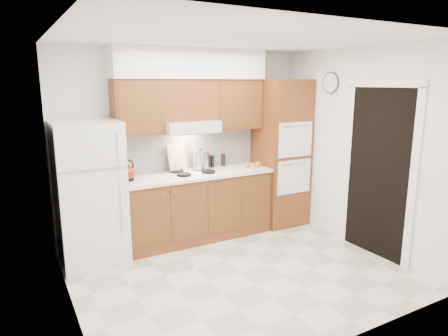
# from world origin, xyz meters

# --- Properties ---
(floor) EXTENTS (3.60, 3.60, 0.00)m
(floor) POSITION_xyz_m (0.00, 0.00, 0.00)
(floor) COLOR beige
(floor) RESTS_ON ground
(ceiling) EXTENTS (3.60, 3.60, 0.00)m
(ceiling) POSITION_xyz_m (0.00, 0.00, 2.60)
(ceiling) COLOR white
(ceiling) RESTS_ON wall_back
(wall_back) EXTENTS (3.60, 0.02, 2.60)m
(wall_back) POSITION_xyz_m (0.00, 1.50, 1.30)
(wall_back) COLOR white
(wall_back) RESTS_ON floor
(wall_left) EXTENTS (0.02, 3.00, 2.60)m
(wall_left) POSITION_xyz_m (-1.80, 0.00, 1.30)
(wall_left) COLOR white
(wall_left) RESTS_ON floor
(wall_right) EXTENTS (0.02, 3.00, 2.60)m
(wall_right) POSITION_xyz_m (1.80, 0.00, 1.30)
(wall_right) COLOR white
(wall_right) RESTS_ON floor
(fridge) EXTENTS (0.75, 0.72, 1.72)m
(fridge) POSITION_xyz_m (-1.41, 1.14, 0.86)
(fridge) COLOR white
(fridge) RESTS_ON floor
(base_cabinets) EXTENTS (2.11, 0.60, 0.90)m
(base_cabinets) POSITION_xyz_m (0.02, 1.20, 0.45)
(base_cabinets) COLOR brown
(base_cabinets) RESTS_ON floor
(countertop) EXTENTS (2.13, 0.62, 0.04)m
(countertop) POSITION_xyz_m (0.03, 1.19, 0.92)
(countertop) COLOR white
(countertop) RESTS_ON base_cabinets
(backsplash) EXTENTS (2.11, 0.03, 0.56)m
(backsplash) POSITION_xyz_m (0.02, 1.49, 1.22)
(backsplash) COLOR white
(backsplash) RESTS_ON countertop
(oven_cabinet) EXTENTS (0.70, 0.65, 2.20)m
(oven_cabinet) POSITION_xyz_m (1.44, 1.18, 1.10)
(oven_cabinet) COLOR brown
(oven_cabinet) RESTS_ON floor
(upper_cab_left) EXTENTS (0.63, 0.33, 0.70)m
(upper_cab_left) POSITION_xyz_m (-0.71, 1.33, 1.85)
(upper_cab_left) COLOR brown
(upper_cab_left) RESTS_ON wall_back
(upper_cab_right) EXTENTS (0.73, 0.33, 0.70)m
(upper_cab_right) POSITION_xyz_m (0.72, 1.33, 1.85)
(upper_cab_right) COLOR brown
(upper_cab_right) RESTS_ON wall_back
(range_hood) EXTENTS (0.75, 0.45, 0.15)m
(range_hood) POSITION_xyz_m (-0.02, 1.27, 1.57)
(range_hood) COLOR silver
(range_hood) RESTS_ON wall_back
(upper_cab_over_hood) EXTENTS (0.75, 0.33, 0.55)m
(upper_cab_over_hood) POSITION_xyz_m (-0.02, 1.33, 1.92)
(upper_cab_over_hood) COLOR brown
(upper_cab_over_hood) RESTS_ON range_hood
(soffit) EXTENTS (2.13, 0.36, 0.40)m
(soffit) POSITION_xyz_m (0.03, 1.32, 2.40)
(soffit) COLOR silver
(soffit) RESTS_ON wall_back
(cooktop) EXTENTS (0.74, 0.50, 0.01)m
(cooktop) POSITION_xyz_m (-0.02, 1.21, 0.95)
(cooktop) COLOR white
(cooktop) RESTS_ON countertop
(doorway) EXTENTS (0.02, 0.90, 2.10)m
(doorway) POSITION_xyz_m (1.79, -0.35, 1.05)
(doorway) COLOR black
(doorway) RESTS_ON floor
(wall_clock) EXTENTS (0.02, 0.30, 0.30)m
(wall_clock) POSITION_xyz_m (1.79, 0.55, 2.15)
(wall_clock) COLOR #3F3833
(wall_clock) RESTS_ON wall_right
(kettle) EXTENTS (0.22, 0.22, 0.18)m
(kettle) POSITION_xyz_m (-0.91, 1.21, 1.04)
(kettle) COLOR maroon
(kettle) RESTS_ON countertop
(cutting_board) EXTENTS (0.30, 0.16, 0.38)m
(cutting_board) POSITION_xyz_m (-0.17, 1.39, 1.14)
(cutting_board) COLOR tan
(cutting_board) RESTS_ON countertop
(stock_pot) EXTENTS (0.28, 0.28, 0.24)m
(stock_pot) POSITION_xyz_m (0.16, 1.34, 1.09)
(stock_pot) COLOR silver
(stock_pot) RESTS_ON cooktop
(condiment_a) EXTENTS (0.07, 0.07, 0.21)m
(condiment_a) POSITION_xyz_m (0.31, 1.41, 1.05)
(condiment_a) COLOR black
(condiment_a) RESTS_ON countertop
(condiment_b) EXTENTS (0.07, 0.07, 0.18)m
(condiment_b) POSITION_xyz_m (0.40, 1.43, 1.03)
(condiment_b) COLOR black
(condiment_b) RESTS_ON countertop
(condiment_c) EXTENTS (0.06, 0.06, 0.18)m
(condiment_c) POSITION_xyz_m (0.59, 1.44, 1.03)
(condiment_c) COLOR black
(condiment_c) RESTS_ON countertop
(orange_near) EXTENTS (0.09, 0.09, 0.09)m
(orange_near) POSITION_xyz_m (0.98, 1.11, 0.98)
(orange_near) COLOR #EA5B0C
(orange_near) RESTS_ON countertop
(orange_far) EXTENTS (0.10, 0.10, 0.09)m
(orange_far) POSITION_xyz_m (0.82, 1.16, 0.98)
(orange_far) COLOR #FF650D
(orange_far) RESTS_ON countertop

